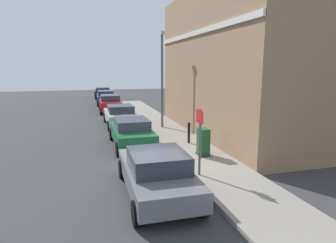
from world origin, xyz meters
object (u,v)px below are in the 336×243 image
object	(u,v)px
car_green	(131,132)
car_black	(102,92)
car_red	(110,103)
car_grey	(157,172)
street_sign	(200,132)
car_blue	(106,97)
bollard_near_cabinet	(189,132)
car_silver	(120,115)
lamppost	(162,76)
utility_cabinet	(203,143)

from	to	relation	value
car_green	car_black	xyz separation A→B (m)	(-0.07, 23.14, -0.00)
car_red	car_grey	bearing A→B (deg)	-178.89
street_sign	car_blue	bearing A→B (deg)	94.50
car_grey	car_black	xyz separation A→B (m)	(0.04, 28.80, 0.00)
car_blue	bollard_near_cabinet	world-z (taller)	car_blue
car_silver	lamppost	world-z (taller)	lamppost
utility_cabinet	lamppost	bearing A→B (deg)	91.61
car_grey	car_black	size ratio (longest dim) A/B	1.03
utility_cabinet	car_silver	bearing A→B (deg)	107.66
car_blue	utility_cabinet	world-z (taller)	car_blue
car_red	lamppost	world-z (taller)	lamppost
street_sign	lamppost	xyz separation A→B (m)	(0.84, 8.22, 1.64)
car_red	car_black	distance (m)	11.70
bollard_near_cabinet	lamppost	size ratio (longest dim) A/B	0.18
car_silver	car_grey	bearing A→B (deg)	178.27
car_grey	car_black	bearing A→B (deg)	0.57
car_grey	car_blue	xyz separation A→B (m)	(-0.00, 22.51, 0.03)
car_red	bollard_near_cabinet	size ratio (longest dim) A/B	3.89
lamppost	car_red	bearing A→B (deg)	107.36
car_green	street_sign	xyz separation A→B (m)	(1.60, -4.82, 0.94)
car_silver	street_sign	xyz separation A→B (m)	(1.54, -10.08, 0.94)
utility_cabinet	car_black	bearing A→B (deg)	95.90
bollard_near_cabinet	street_sign	xyz separation A→B (m)	(-1.11, -4.12, 0.96)
car_black	car_silver	bearing A→B (deg)	-178.90
bollard_near_cabinet	car_green	bearing A→B (deg)	165.66
car_blue	bollard_near_cabinet	size ratio (longest dim) A/B	4.31
car_green	car_grey	bearing A→B (deg)	178.42
car_grey	bollard_near_cabinet	distance (m)	5.71
car_blue	lamppost	xyz separation A→B (m)	(2.54, -13.45, 2.55)
car_green	car_red	bearing A→B (deg)	-0.15
car_grey	car_blue	world-z (taller)	car_blue
car_green	utility_cabinet	bearing A→B (deg)	-137.04
car_red	car_silver	bearing A→B (deg)	-177.54
lamppost	street_sign	bearing A→B (deg)	-95.80
car_green	bollard_near_cabinet	bearing A→B (deg)	-104.87
bollard_near_cabinet	lamppost	bearing A→B (deg)	93.81
car_green	lamppost	bearing A→B (deg)	-36.14
utility_cabinet	car_grey	bearing A→B (deg)	-133.00
car_grey	lamppost	bearing A→B (deg)	-15.02
car_green	utility_cabinet	distance (m)	3.79
car_black	utility_cabinet	xyz separation A→B (m)	(2.68, -25.89, -0.04)
car_green	street_sign	bearing A→B (deg)	-162.14
street_sign	car_red	bearing A→B (deg)	95.89
car_silver	car_black	bearing A→B (deg)	-0.46
car_green	car_silver	size ratio (longest dim) A/B	1.00
car_silver	street_sign	distance (m)	10.24
car_green	car_silver	world-z (taller)	car_green
car_red	utility_cabinet	distance (m)	14.45
car_green	street_sign	world-z (taller)	street_sign
car_grey	street_sign	xyz separation A→B (m)	(1.71, 0.84, 0.94)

